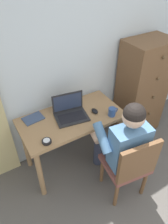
{
  "coord_description": "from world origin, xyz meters",
  "views": [
    {
      "loc": [
        -1.29,
        0.29,
        2.21
      ],
      "look_at": [
        -0.41,
        1.74,
        0.84
      ],
      "focal_mm": 33.89,
      "sensor_mm": 36.0,
      "label": 1
    }
  ],
  "objects_px": {
    "person_seated": "(122,140)",
    "coffee_mug": "(112,112)",
    "dresser": "(142,89)",
    "laptop": "(70,112)",
    "desk": "(72,126)",
    "notebook_pad": "(33,118)",
    "desk_clock": "(47,141)",
    "chair": "(129,165)",
    "computer_mouse": "(95,111)"
  },
  "relations": [
    {
      "from": "person_seated",
      "to": "coffee_mug",
      "type": "xyz_separation_m",
      "value": [
        0.09,
        0.3,
        0.12
      ]
    },
    {
      "from": "dresser",
      "to": "laptop",
      "type": "xyz_separation_m",
      "value": [
        -1.11,
        -0.06,
        0.12
      ]
    },
    {
      "from": "desk",
      "to": "coffee_mug",
      "type": "distance_m",
      "value": 0.47
    },
    {
      "from": "person_seated",
      "to": "laptop",
      "type": "height_order",
      "value": "person_seated"
    },
    {
      "from": "dresser",
      "to": "coffee_mug",
      "type": "distance_m",
      "value": 0.78
    },
    {
      "from": "desk",
      "to": "notebook_pad",
      "type": "bearing_deg",
      "value": 152.7
    },
    {
      "from": "laptop",
      "to": "desk_clock",
      "type": "distance_m",
      "value": 0.45
    },
    {
      "from": "desk",
      "to": "laptop",
      "type": "height_order",
      "value": "laptop"
    },
    {
      "from": "notebook_pad",
      "to": "person_seated",
      "type": "bearing_deg",
      "value": -52.1
    },
    {
      "from": "person_seated",
      "to": "notebook_pad",
      "type": "bearing_deg",
      "value": 134.26
    },
    {
      "from": "chair",
      "to": "laptop",
      "type": "distance_m",
      "value": 0.82
    },
    {
      "from": "dresser",
      "to": "laptop",
      "type": "distance_m",
      "value": 1.12
    },
    {
      "from": "person_seated",
      "to": "dresser",
      "type": "bearing_deg",
      "value": 35.95
    },
    {
      "from": "desk",
      "to": "desk_clock",
      "type": "height_order",
      "value": "desk_clock"
    },
    {
      "from": "dresser",
      "to": "notebook_pad",
      "type": "bearing_deg",
      "value": 176.43
    },
    {
      "from": "chair",
      "to": "computer_mouse",
      "type": "relative_size",
      "value": 8.65
    },
    {
      "from": "desk",
      "to": "laptop",
      "type": "xyz_separation_m",
      "value": [
        0.01,
        0.03,
        0.17
      ]
    },
    {
      "from": "coffee_mug",
      "to": "desk",
      "type": "bearing_deg",
      "value": 153.53
    },
    {
      "from": "computer_mouse",
      "to": "notebook_pad",
      "type": "distance_m",
      "value": 0.67
    },
    {
      "from": "chair",
      "to": "notebook_pad",
      "type": "relative_size",
      "value": 4.12
    },
    {
      "from": "desk_clock",
      "to": "notebook_pad",
      "type": "xyz_separation_m",
      "value": [
        0.01,
        0.39,
        -0.01
      ]
    },
    {
      "from": "chair",
      "to": "notebook_pad",
      "type": "distance_m",
      "value": 1.1
    },
    {
      "from": "person_seated",
      "to": "notebook_pad",
      "type": "xyz_separation_m",
      "value": [
        -0.66,
        0.68,
        0.08
      ]
    },
    {
      "from": "desk",
      "to": "person_seated",
      "type": "bearing_deg",
      "value": -58.5
    },
    {
      "from": "laptop",
      "to": "notebook_pad",
      "type": "bearing_deg",
      "value": 156.92
    },
    {
      "from": "dresser",
      "to": "chair",
      "type": "distance_m",
      "value": 1.15
    },
    {
      "from": "desk",
      "to": "person_seated",
      "type": "distance_m",
      "value": 0.58
    },
    {
      "from": "dresser",
      "to": "coffee_mug",
      "type": "xyz_separation_m",
      "value": [
        -0.72,
        -0.29,
        0.11
      ]
    },
    {
      "from": "dresser",
      "to": "chair",
      "type": "xyz_separation_m",
      "value": [
        -0.83,
        -0.77,
        -0.19
      ]
    },
    {
      "from": "chair",
      "to": "notebook_pad",
      "type": "height_order",
      "value": "chair"
    },
    {
      "from": "dresser",
      "to": "desk",
      "type": "bearing_deg",
      "value": -175.19
    },
    {
      "from": "person_seated",
      "to": "notebook_pad",
      "type": "relative_size",
      "value": 5.63
    },
    {
      "from": "person_seated",
      "to": "coffee_mug",
      "type": "relative_size",
      "value": 9.86
    },
    {
      "from": "laptop",
      "to": "computer_mouse",
      "type": "height_order",
      "value": "laptop"
    },
    {
      "from": "chair",
      "to": "notebook_pad",
      "type": "bearing_deg",
      "value": 126.67
    },
    {
      "from": "dresser",
      "to": "computer_mouse",
      "type": "bearing_deg",
      "value": -170.0
    },
    {
      "from": "dresser",
      "to": "laptop",
      "type": "relative_size",
      "value": 3.56
    },
    {
      "from": "dresser",
      "to": "laptop",
      "type": "bearing_deg",
      "value": -176.69
    },
    {
      "from": "laptop",
      "to": "coffee_mug",
      "type": "height_order",
      "value": "laptop"
    },
    {
      "from": "person_seated",
      "to": "desk_clock",
      "type": "height_order",
      "value": "person_seated"
    },
    {
      "from": "desk",
      "to": "computer_mouse",
      "type": "height_order",
      "value": "computer_mouse"
    },
    {
      "from": "coffee_mug",
      "to": "person_seated",
      "type": "bearing_deg",
      "value": -107.23
    },
    {
      "from": "desk",
      "to": "computer_mouse",
      "type": "bearing_deg",
      "value": -11.97
    },
    {
      "from": "desk_clock",
      "to": "notebook_pad",
      "type": "relative_size",
      "value": 0.43
    },
    {
      "from": "laptop",
      "to": "desk_clock",
      "type": "bearing_deg",
      "value": -148.03
    },
    {
      "from": "computer_mouse",
      "to": "desk_clock",
      "type": "bearing_deg",
      "value": -162.58
    },
    {
      "from": "dresser",
      "to": "person_seated",
      "type": "distance_m",
      "value": 1.0
    },
    {
      "from": "desk",
      "to": "notebook_pad",
      "type": "distance_m",
      "value": 0.42
    },
    {
      "from": "coffee_mug",
      "to": "desk_clock",
      "type": "bearing_deg",
      "value": -179.35
    },
    {
      "from": "chair",
      "to": "coffee_mug",
      "type": "bearing_deg",
      "value": 76.56
    }
  ]
}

